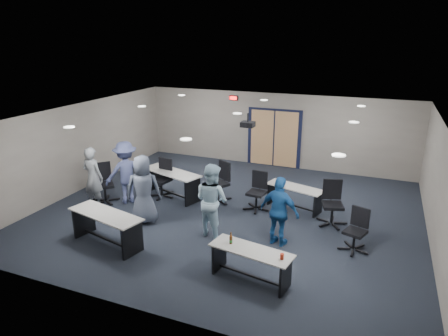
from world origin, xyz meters
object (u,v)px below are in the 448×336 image
at_px(person_plaid, 143,190).
at_px(chair_loose_right, 355,231).
at_px(chair_back_b, 218,182).
at_px(person_gray, 93,178).
at_px(table_back_left, 172,180).
at_px(table_back_right, 295,194).
at_px(person_lightblue, 212,200).
at_px(person_navy, 279,212).
at_px(table_front_left, 106,223).
at_px(chair_loose_left, 104,184).
at_px(chair_back_d, 333,204).
at_px(person_back, 126,172).
at_px(table_front_right, 251,259).
at_px(chair_back_c, 256,192).
at_px(chair_back_a, 161,179).

bearing_deg(person_plaid, chair_loose_right, 160.40).
xyz_separation_m(chair_back_b, person_plaid, (-1.24, -1.95, 0.31)).
height_order(chair_back_b, person_gray, person_gray).
distance_m(table_back_left, table_back_right, 3.66).
bearing_deg(chair_loose_right, person_lightblue, -152.25).
bearing_deg(person_navy, person_plaid, 17.11).
bearing_deg(table_front_left, chair_loose_left, 142.11).
relative_size(chair_back_d, person_navy, 0.70).
relative_size(chair_loose_right, person_gray, 0.57).
bearing_deg(person_lightblue, table_back_right, -103.04).
bearing_deg(person_lightblue, table_back_left, -19.30).
bearing_deg(chair_loose_right, person_navy, -148.46).
bearing_deg(person_back, person_plaid, 97.47).
bearing_deg(table_back_right, chair_back_b, -154.98).
relative_size(table_front_left, person_lightblue, 1.11).
height_order(chair_back_d, person_plaid, person_plaid).
xyz_separation_m(table_front_right, person_back, (-4.59, 2.40, 0.44)).
distance_m(table_back_right, person_gray, 5.66).
relative_size(chair_back_c, person_plaid, 0.59).
distance_m(table_front_right, chair_back_c, 3.42).
distance_m(chair_loose_right, person_plaid, 5.24).
xyz_separation_m(table_back_right, chair_back_c, (-0.97, -0.47, 0.09)).
xyz_separation_m(chair_back_d, chair_loose_right, (0.65, -1.16, -0.08)).
bearing_deg(chair_loose_right, table_back_left, -174.06).
height_order(table_front_left, chair_back_b, chair_back_b).
height_order(table_front_right, chair_back_d, chair_back_d).
bearing_deg(person_navy, table_front_right, 99.52).
distance_m(chair_back_a, person_navy, 4.31).
bearing_deg(table_front_right, table_back_right, 99.17).
height_order(table_front_left, person_navy, person_navy).
bearing_deg(chair_back_a, chair_loose_left, -134.97).
distance_m(table_back_left, person_plaid, 1.84).
relative_size(chair_back_c, person_lightblue, 0.59).
bearing_deg(chair_loose_left, person_gray, -139.86).
bearing_deg(person_back, chair_loose_left, -20.83).
relative_size(person_plaid, person_back, 0.99).
xyz_separation_m(chair_loose_left, person_lightblue, (3.70, -0.66, 0.33)).
distance_m(person_plaid, person_back, 1.52).
bearing_deg(chair_loose_left, person_plaid, -64.95).
bearing_deg(person_lightblue, chair_loose_left, 10.85).
bearing_deg(chair_back_d, person_back, 169.95).
bearing_deg(person_gray, chair_back_a, -131.20).
bearing_deg(person_back, person_gray, 1.18).
distance_m(person_lightblue, person_navy, 1.64).
bearing_deg(table_front_right, table_front_left, -172.09).
relative_size(table_back_right, chair_loose_left, 1.47).
height_order(chair_back_d, chair_loose_right, chair_back_d).
xyz_separation_m(table_front_right, chair_back_d, (1.16, 3.13, 0.11)).
height_order(table_back_left, person_back, person_back).
xyz_separation_m(chair_loose_right, person_back, (-6.39, 0.43, 0.41)).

